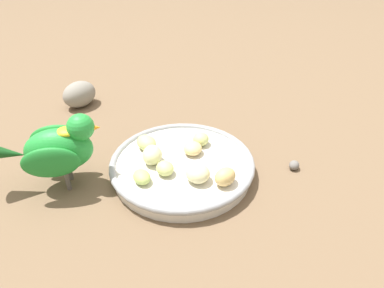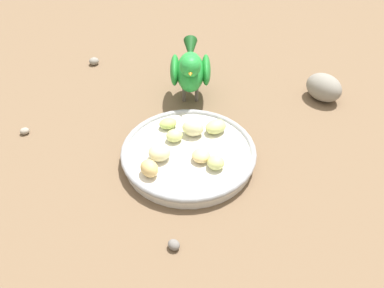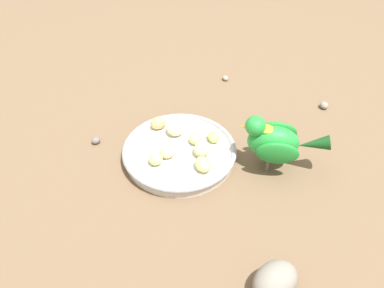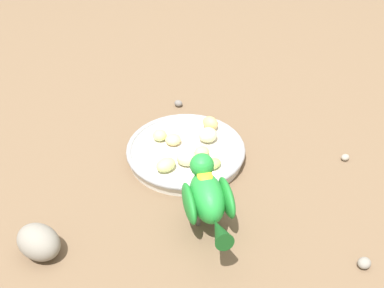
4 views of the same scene
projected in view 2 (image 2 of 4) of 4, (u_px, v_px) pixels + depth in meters
name	position (u px, v px, depth m)	size (l,w,h in m)	color
ground_plane	(193.00, 149.00, 0.84)	(4.00, 4.00, 0.00)	brown
feeding_bowl	(189.00, 155.00, 0.81)	(0.23, 0.23, 0.03)	beige
apple_piece_0	(216.00, 127.00, 0.83)	(0.04, 0.03, 0.02)	#C6D17A
apple_piece_1	(168.00, 123.00, 0.84)	(0.03, 0.02, 0.02)	#B2CC66
apple_piece_2	(193.00, 128.00, 0.83)	(0.04, 0.03, 0.03)	beige
apple_piece_3	(160.00, 153.00, 0.78)	(0.04, 0.03, 0.03)	beige
apple_piece_4	(201.00, 156.00, 0.78)	(0.03, 0.03, 0.02)	#E5C67F
apple_piece_5	(216.00, 163.00, 0.77)	(0.03, 0.03, 0.02)	#C6D17A
apple_piece_6	(174.00, 136.00, 0.82)	(0.03, 0.03, 0.02)	#C6D17A
apple_piece_7	(149.00, 168.00, 0.75)	(0.03, 0.03, 0.03)	tan
parrot	(190.00, 69.00, 0.91)	(0.14, 0.13, 0.12)	#59544C
rock_large	(324.00, 87.00, 0.93)	(0.07, 0.05, 0.05)	gray
pebble_0	(94.00, 61.00, 1.04)	(0.02, 0.02, 0.02)	gray
pebble_1	(174.00, 245.00, 0.68)	(0.02, 0.02, 0.01)	slate
pebble_2	(25.00, 131.00, 0.87)	(0.02, 0.01, 0.01)	gray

